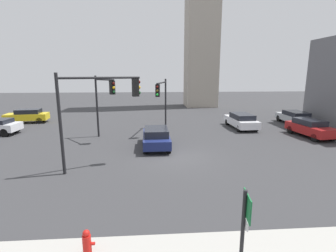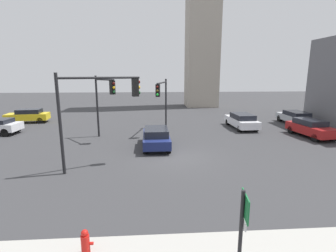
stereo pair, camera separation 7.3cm
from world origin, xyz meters
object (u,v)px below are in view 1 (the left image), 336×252
at_px(direction_sign, 244,221).
at_px(traffic_light_2, 104,95).
at_px(traffic_light_1, 162,95).
at_px(car_4, 241,120).
at_px(traffic_light_0, 100,101).
at_px(car_1, 156,137).
at_px(car_5, 295,117).
at_px(fire_hydrant, 87,243).
at_px(car_2, 27,116).
at_px(car_0, 310,128).

bearing_deg(direction_sign, traffic_light_2, 120.88).
height_order(traffic_light_1, car_4, traffic_light_1).
height_order(direction_sign, traffic_light_0, traffic_light_0).
relative_size(traffic_light_0, traffic_light_1, 1.12).
bearing_deg(car_1, traffic_light_1, -8.47).
relative_size(car_1, car_5, 0.90).
bearing_deg(fire_hydrant, traffic_light_0, 96.83).
height_order(traffic_light_1, fire_hydrant, traffic_light_1).
bearing_deg(direction_sign, traffic_light_0, 130.45).
distance_m(fire_hydrant, car_1, 11.02).
bearing_deg(car_1, traffic_light_2, 57.20).
relative_size(car_1, car_2, 0.98).
xyz_separation_m(traffic_light_1, fire_hydrant, (-2.82, -15.51, -2.81)).
distance_m(traffic_light_1, car_5, 14.19).
bearing_deg(car_0, traffic_light_2, -97.84).
xyz_separation_m(car_2, car_5, (27.76, -2.74, -0.03)).
bearing_deg(car_0, car_5, 155.45).
bearing_deg(traffic_light_1, car_4, 110.68).
bearing_deg(traffic_light_1, car_1, 5.54).
xyz_separation_m(car_0, car_1, (-12.75, -2.09, -0.03)).
height_order(traffic_light_2, car_4, traffic_light_2).
bearing_deg(traffic_light_1, car_2, -97.00).
relative_size(traffic_light_0, traffic_light_2, 1.04).
bearing_deg(traffic_light_2, fire_hydrant, -32.76).
bearing_deg(car_2, fire_hydrant, 112.75).
relative_size(car_0, car_1, 1.04).
bearing_deg(car_1, direction_sign, -171.37).
xyz_separation_m(traffic_light_2, car_4, (12.16, 3.29, -2.75)).
xyz_separation_m(car_1, car_5, (14.38, 7.12, 0.00)).
xyz_separation_m(traffic_light_2, fire_hydrant, (1.71, -13.23, -2.98)).
relative_size(traffic_light_0, car_5, 1.12).
distance_m(direction_sign, car_0, 17.49).
bearing_deg(fire_hydrant, car_0, 40.76).
bearing_deg(traffic_light_2, car_5, 64.28).
xyz_separation_m(traffic_light_0, fire_hydrant, (0.85, -7.10, -3.23)).
bearing_deg(traffic_light_1, direction_sign, 17.75).
bearing_deg(car_4, car_0, -131.32).
xyz_separation_m(car_0, car_5, (1.62, 5.03, -0.03)).
distance_m(traffic_light_2, car_0, 16.88).
distance_m(car_0, car_4, 5.78).
distance_m(traffic_light_2, fire_hydrant, 13.66).
height_order(direction_sign, car_0, direction_sign).
bearing_deg(car_0, car_2, -113.23).
height_order(car_0, car_5, car_0).
bearing_deg(car_5, traffic_light_2, 105.20).
distance_m(car_0, car_1, 12.92).
bearing_deg(direction_sign, car_1, 107.80).
relative_size(direction_sign, traffic_light_0, 0.43).
height_order(direction_sign, car_5, direction_sign).
relative_size(car_0, car_5, 0.94).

